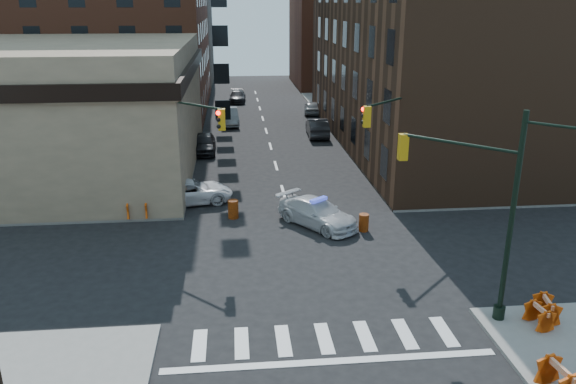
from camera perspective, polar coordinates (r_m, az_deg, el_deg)
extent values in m
plane|color=black|center=(26.98, 1.41, -6.72)|extent=(140.00, 140.00, 0.00)
cube|color=gray|center=(61.42, -24.61, 6.24)|extent=(34.00, 54.50, 0.15)
cube|color=gray|center=(63.65, 18.81, 7.32)|extent=(34.00, 54.50, 0.15)
cube|color=#9B8365|center=(43.59, -24.44, 7.71)|extent=(22.00, 22.00, 9.00)
cube|color=#492D1D|center=(49.56, 13.65, 12.92)|extent=(14.00, 34.00, 14.00)
cube|color=brown|center=(87.22, -14.71, 15.80)|extent=(20.00, 18.00, 16.00)
cube|color=brown|center=(84.11, 6.31, 14.82)|extent=(16.00, 16.00, 12.00)
cylinder|color=black|center=(21.72, 21.76, -2.71)|extent=(0.20, 0.20, 8.00)
cylinder|color=black|center=(23.27, 20.63, -11.35)|extent=(0.44, 0.44, 0.50)
cylinder|color=black|center=(21.71, 16.93, 4.75)|extent=(3.27, 3.27, 0.12)
cube|color=#BF8C0C|center=(22.74, 11.61, 4.50)|extent=(0.35, 0.35, 1.05)
sphere|color=#FF0C05|center=(22.85, 11.93, 5.45)|extent=(0.22, 0.22, 0.22)
sphere|color=black|center=(22.93, 11.88, 4.65)|extent=(0.22, 0.22, 0.22)
sphere|color=black|center=(23.01, 11.82, 3.85)|extent=(0.22, 0.22, 0.22)
cylinder|color=black|center=(20.46, 26.15, 5.99)|extent=(1.91, 1.91, 0.10)
cylinder|color=black|center=(31.60, -12.33, 4.68)|extent=(0.20, 0.20, 8.00)
cylinder|color=black|center=(32.68, -11.88, -1.71)|extent=(0.44, 0.44, 0.50)
cylinder|color=black|center=(29.38, -9.88, 8.78)|extent=(3.27, 3.27, 0.12)
cube|color=#BF8C0C|center=(27.84, -6.75, 7.33)|extent=(0.35, 0.35, 1.05)
sphere|color=#FF0C05|center=(27.62, -7.11, 7.97)|extent=(0.22, 0.22, 0.22)
sphere|color=black|center=(27.68, -7.08, 7.30)|extent=(0.22, 0.22, 0.22)
sphere|color=black|center=(27.75, -7.06, 6.63)|extent=(0.22, 0.22, 0.22)
cylinder|color=black|center=(32.88, 12.01, 5.24)|extent=(0.20, 0.20, 8.00)
cylinder|color=black|center=(33.92, 11.58, -0.93)|extent=(0.44, 0.44, 0.50)
cylinder|color=black|center=(30.44, 10.32, 9.09)|extent=(3.27, 3.27, 0.12)
cube|color=#BF8C0C|center=(28.61, 8.02, 7.59)|extent=(0.35, 0.35, 1.05)
sphere|color=#FF0C05|center=(28.66, 7.67, 8.34)|extent=(0.22, 0.22, 0.22)
sphere|color=black|center=(28.72, 7.64, 7.69)|extent=(0.22, 0.22, 0.22)
sphere|color=black|center=(28.79, 7.61, 7.04)|extent=(0.22, 0.22, 0.22)
cylinder|color=black|center=(52.26, 6.19, 7.44)|extent=(0.24, 0.24, 2.60)
sphere|color=brown|center=(51.90, 6.27, 9.66)|extent=(3.00, 3.00, 3.00)
cylinder|color=black|center=(59.98, 4.65, 8.95)|extent=(0.24, 0.24, 2.60)
sphere|color=brown|center=(59.67, 4.70, 10.89)|extent=(3.00, 3.00, 3.00)
imported|color=silver|center=(30.55, 3.01, -2.14)|extent=(4.63, 5.18, 1.44)
imported|color=white|center=(34.43, -9.92, 0.03)|extent=(5.51, 3.37, 1.43)
imported|color=black|center=(45.90, -8.55, 4.92)|extent=(1.93, 4.67, 1.58)
imported|color=gray|center=(56.39, -6.04, 7.63)|extent=(2.10, 5.11, 1.65)
imported|color=black|center=(69.55, -5.16, 9.65)|extent=(2.15, 4.81, 1.37)
imported|color=black|center=(51.22, 2.99, 6.58)|extent=(1.92, 5.06, 1.65)
imported|color=gray|center=(61.81, 2.45, 8.58)|extent=(2.15, 4.29, 1.40)
imported|color=black|center=(32.83, -12.40, -0.61)|extent=(0.71, 0.68, 1.63)
imported|color=black|center=(35.66, -17.05, 0.58)|extent=(0.89, 0.74, 1.67)
imported|color=#1D222C|center=(33.37, -16.71, -0.51)|extent=(1.10, 0.98, 1.79)
cylinder|color=orange|center=(30.15, 7.71, -3.09)|extent=(0.68, 0.68, 0.93)
cylinder|color=red|center=(31.77, -5.59, -1.75)|extent=(0.73, 0.73, 1.05)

